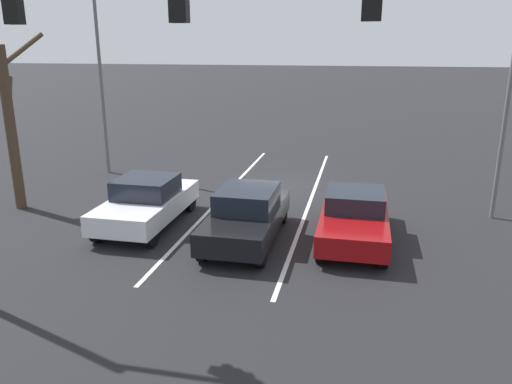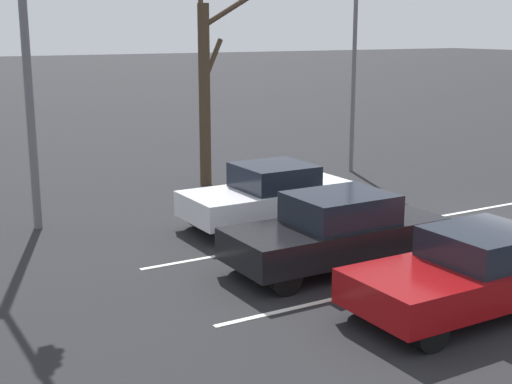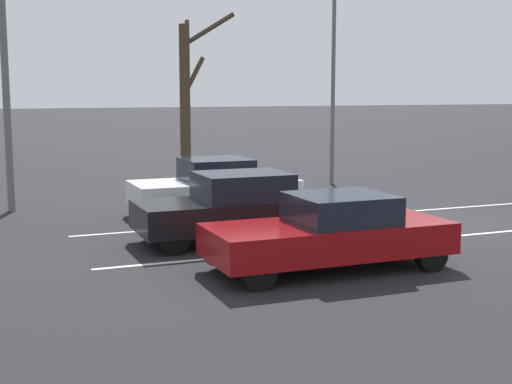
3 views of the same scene
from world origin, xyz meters
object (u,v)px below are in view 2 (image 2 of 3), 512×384
bare_tree_near (206,85)px  street_lamp_right_shoulder (360,34)px  car_maroon_leftlane_front (476,271)px  car_white_rightlane_front (273,195)px  car_black_midlane_front (337,231)px

bare_tree_near → street_lamp_right_shoulder: bearing=-99.0°
street_lamp_right_shoulder → car_maroon_leftlane_front: bearing=151.4°
car_white_rightlane_front → car_maroon_leftlane_front: car_white_rightlane_front is taller
bare_tree_near → car_maroon_leftlane_front: bearing=177.0°
car_maroon_leftlane_front → street_lamp_right_shoulder: bearing=-28.6°
street_lamp_right_shoulder → car_black_midlane_front: bearing=139.5°
car_black_midlane_front → bare_tree_near: bearing=-8.8°
car_black_midlane_front → street_lamp_right_shoulder: street_lamp_right_shoulder is taller
car_white_rightlane_front → street_lamp_right_shoulder: 8.20m
car_white_rightlane_front → street_lamp_right_shoulder: (4.23, -5.90, 3.79)m
car_white_rightlane_front → car_black_midlane_front: 3.37m
car_white_rightlane_front → bare_tree_near: (5.05, -0.74, 2.30)m
car_maroon_leftlane_front → bare_tree_near: bearing=-3.0°
car_maroon_leftlane_front → bare_tree_near: bare_tree_near is taller
car_black_midlane_front → street_lamp_right_shoulder: size_ratio=0.58×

